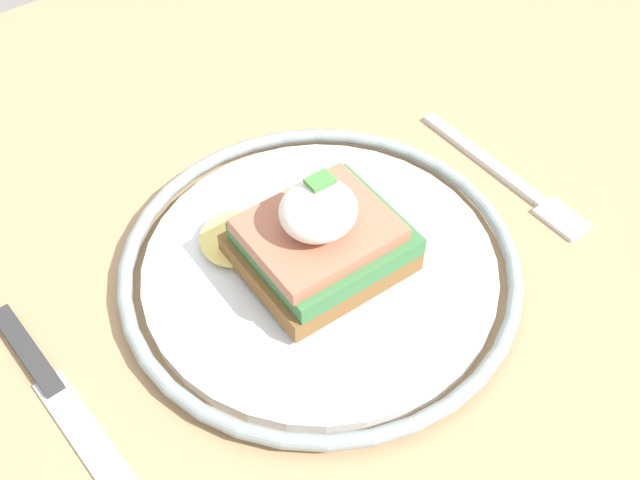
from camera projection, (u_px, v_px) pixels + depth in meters
name	position (u px, v px, depth m)	size (l,w,h in m)	color
dining_table	(305.00, 309.00, 0.66)	(1.02, 0.73, 0.73)	tan
plate	(320.00, 267.00, 0.53)	(0.26, 0.26, 0.02)	silver
sandwich	(319.00, 237.00, 0.50)	(0.11, 0.12, 0.07)	brown
fork	(509.00, 178.00, 0.59)	(0.02, 0.16, 0.00)	silver
knife	(58.00, 394.00, 0.47)	(0.03, 0.19, 0.01)	#2D2D2D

